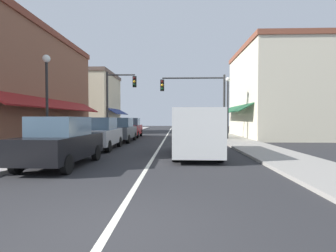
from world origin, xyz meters
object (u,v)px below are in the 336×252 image
van_in_lane (195,131)px  traffic_signal_mast_arm (201,95)px  street_lamp_left_near (47,87)px  traffic_signal_left_corner (117,95)px  parked_car_third_left (121,130)px  parked_car_far_left (131,128)px  street_lamp_right_mid (228,98)px  parked_car_nearest_left (62,142)px  parked_car_second_left (100,134)px

van_in_lane → traffic_signal_mast_arm: (1.06, 9.06, 2.44)m
traffic_signal_mast_arm → street_lamp_left_near: 11.96m
street_lamp_left_near → van_in_lane: bearing=-1.4°
traffic_signal_left_corner → parked_car_third_left: bearing=-70.9°
van_in_lane → parked_car_far_left: bearing=113.8°
parked_car_third_left → street_lamp_right_mid: bearing=12.6°
parked_car_nearest_left → parked_car_third_left: same height
parked_car_far_left → street_lamp_right_mid: (8.30, -3.14, 2.46)m
parked_car_third_left → parked_car_far_left: (-0.15, 4.96, 0.00)m
parked_car_far_left → traffic_signal_left_corner: bearing=-108.9°
van_in_lane → traffic_signal_left_corner: size_ratio=0.93×
traffic_signal_left_corner → street_lamp_left_near: 9.61m
parked_car_second_left → parked_car_far_left: (-0.00, 9.64, 0.00)m
traffic_signal_mast_arm → street_lamp_right_mid: bearing=-3.0°
van_in_lane → traffic_signal_left_corner: 11.61m
street_lamp_left_near → parked_car_far_left: bearing=81.4°
parked_car_second_left → traffic_signal_left_corner: size_ratio=0.74×
parked_car_second_left → traffic_signal_left_corner: 7.81m
traffic_signal_left_corner → street_lamp_left_near: (-1.06, -9.54, -0.49)m
traffic_signal_mast_arm → traffic_signal_left_corner: 6.95m
parked_car_second_left → street_lamp_left_near: street_lamp_left_near is taller
parked_car_third_left → traffic_signal_mast_arm: (6.02, 1.94, 2.71)m
parked_car_second_left → parked_car_far_left: 9.64m
parked_car_second_left → parked_car_third_left: same height
traffic_signal_mast_arm → street_lamp_left_near: (-7.98, -8.89, -0.42)m
street_lamp_right_mid → traffic_signal_left_corner: bearing=175.2°
parked_car_third_left → traffic_signal_left_corner: 3.90m
street_lamp_left_near → street_lamp_right_mid: 13.39m
traffic_signal_left_corner → street_lamp_left_near: bearing=-96.3°
parked_car_nearest_left → street_lamp_right_mid: 14.42m
parked_car_far_left → traffic_signal_mast_arm: 7.39m
parked_car_second_left → parked_car_far_left: bearing=88.9°
parked_car_nearest_left → traffic_signal_mast_arm: traffic_signal_mast_arm is taller
parked_car_second_left → parked_car_third_left: 4.68m
parked_car_nearest_left → parked_car_far_left: (-0.16, 14.77, 0.00)m
parked_car_nearest_left → parked_car_third_left: (-0.01, 9.81, 0.00)m
parked_car_far_left → street_lamp_left_near: street_lamp_left_near is taller
parked_car_third_left → parked_car_far_left: 4.97m
traffic_signal_left_corner → street_lamp_right_mid: size_ratio=1.12×
street_lamp_right_mid → parked_car_third_left: bearing=-167.3°
parked_car_nearest_left → traffic_signal_left_corner: bearing=95.4°
parked_car_nearest_left → parked_car_far_left: 14.78m
street_lamp_left_near → street_lamp_right_mid: street_lamp_right_mid is taller
parked_car_far_left → parked_car_third_left: bearing=-89.8°
traffic_signal_mast_arm → traffic_signal_left_corner: size_ratio=0.93×
parked_car_nearest_left → street_lamp_left_near: size_ratio=0.88×
parked_car_third_left → street_lamp_right_mid: street_lamp_right_mid is taller
street_lamp_left_near → traffic_signal_left_corner: bearing=83.7°
parked_car_nearest_left → van_in_lane: bearing=29.8°
parked_car_second_left → parked_car_third_left: size_ratio=1.01×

